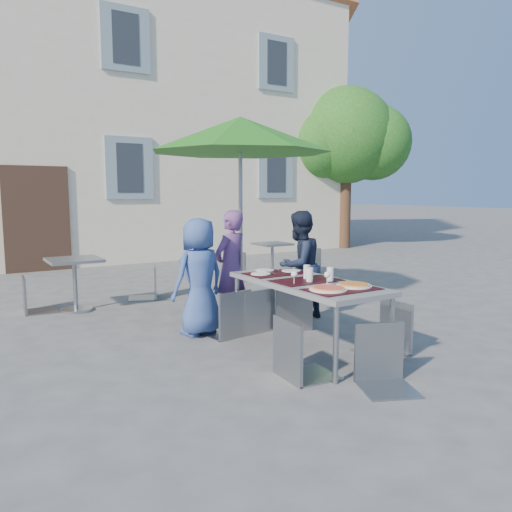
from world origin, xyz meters
TOP-DOWN VIEW (x-y plane):
  - ground at (0.00, 0.00)m, footprint 90.00×90.00m
  - building at (-0.00, 11.50)m, footprint 13.60×8.20m
  - tree at (6.55, 7.54)m, footprint 3.60×3.00m
  - dining_table at (-0.47, 0.28)m, footprint 0.80×1.85m
  - pizza_near_left at (-0.61, -0.24)m, footprint 0.36×0.36m
  - pizza_near_right at (-0.28, -0.23)m, footprint 0.35×0.35m
  - glassware at (-0.42, 0.20)m, footprint 0.47×0.44m
  - place_settings at (-0.47, 0.92)m, footprint 0.68×0.41m
  - child_0 at (-1.15, 1.43)m, footprint 0.74×0.56m
  - child_1 at (-0.62, 1.63)m, footprint 0.62×0.52m
  - child_2 at (0.26, 1.38)m, footprint 0.77×0.57m
  - chair_0 at (-0.90, 1.16)m, footprint 0.53×0.54m
  - chair_1 at (-0.54, 1.19)m, footprint 0.47×0.48m
  - chair_2 at (-0.10, 1.04)m, footprint 0.59×0.59m
  - chair_3 at (-1.01, -0.30)m, footprint 0.50×0.49m
  - chair_4 at (0.25, -0.20)m, footprint 0.46×0.45m
  - chair_5 at (-0.48, -0.83)m, footprint 0.59×0.59m
  - patio_umbrella at (-0.08, 2.31)m, footprint 2.54×2.54m
  - cafe_table_0 at (-2.13, 3.40)m, footprint 0.70×0.70m
  - bg_chair_l_0 at (-2.66, 3.62)m, footprint 0.45×0.45m
  - bg_chair_r_0 at (-0.97, 3.67)m, footprint 0.55×0.54m
  - cafe_table_1 at (1.80, 4.32)m, footprint 0.62×0.62m
  - bg_chair_l_1 at (1.17, 4.37)m, footprint 0.48×0.47m
  - bg_chair_r_1 at (2.70, 4.31)m, footprint 0.55×0.54m

SIDE VIEW (x-z plane):
  - ground at x=0.00m, z-range 0.00..0.00m
  - cafe_table_1 at x=1.80m, z-range 0.09..0.76m
  - cafe_table_0 at x=-2.13m, z-range 0.14..0.88m
  - bg_chair_l_0 at x=-2.66m, z-range 0.08..1.03m
  - bg_chair_r_0 at x=-0.97m, z-range 0.08..1.04m
  - chair_1 at x=-0.54m, z-range 0.09..1.08m
  - bg_chair_r_1 at x=2.70m, z-range 0.09..1.08m
  - chair_4 at x=0.25m, z-range 0.09..1.09m
  - chair_5 at x=-0.48m, z-range 0.09..1.10m
  - chair_2 at x=-0.10m, z-range 0.09..1.12m
  - bg_chair_l_1 at x=1.17m, z-range 0.09..1.13m
  - chair_0 at x=-0.90m, z-range 0.09..1.13m
  - chair_3 at x=-1.01m, z-range 0.09..1.14m
  - child_0 at x=-1.15m, z-range 0.00..1.37m
  - dining_table at x=-0.47m, z-range 0.32..1.07m
  - child_2 at x=0.26m, z-range 0.00..1.43m
  - child_1 at x=-0.62m, z-range 0.00..1.44m
  - place_settings at x=-0.47m, z-range 0.76..0.77m
  - pizza_near_right at x=-0.28m, z-range 0.75..0.78m
  - pizza_near_left at x=-0.61m, z-range 0.75..0.78m
  - glassware at x=-0.42m, z-range 0.75..0.90m
  - patio_umbrella at x=-0.08m, z-range 1.08..3.77m
  - tree at x=6.55m, z-range 0.90..5.60m
  - building at x=0.00m, z-range -0.70..10.40m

